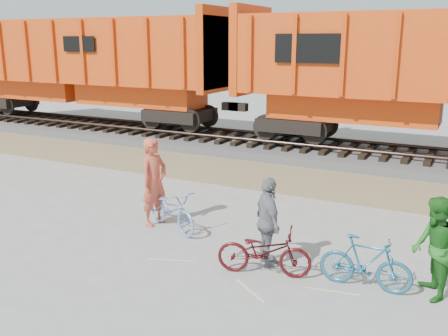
{
  "coord_description": "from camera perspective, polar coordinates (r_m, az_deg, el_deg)",
  "views": [
    {
      "loc": [
        3.8,
        -8.0,
        4.0
      ],
      "look_at": [
        -1.06,
        1.5,
        1.25
      ],
      "focal_mm": 40.0,
      "sensor_mm": 36.0,
      "label": 1
    }
  ],
  "objects": [
    {
      "name": "track",
      "position": [
        17.77,
        14.24,
        2.55
      ],
      "size": [
        120.0,
        2.6,
        0.24
      ],
      "color": "black",
      "rests_on": "ballast_bed"
    },
    {
      "name": "person_man",
      "position": [
        8.57,
        22.94,
        -8.49
      ],
      "size": [
        0.88,
        0.98,
        1.66
      ],
      "primitive_type": "imported",
      "rotation": [
        0.0,
        0.0,
        -1.19
      ],
      "color": "#1F651C",
      "rests_on": "ground"
    },
    {
      "name": "gravel_strip",
      "position": [
        14.58,
        10.96,
        -1.71
      ],
      "size": [
        120.0,
        3.0,
        0.02
      ],
      "primitive_type": "cube",
      "color": "#857552",
      "rests_on": "ground"
    },
    {
      "name": "ballast_bed",
      "position": [
        17.84,
        14.17,
        1.54
      ],
      "size": [
        120.0,
        4.0,
        0.3
      ],
      "primitive_type": "cube",
      "color": "slate",
      "rests_on": "ground"
    },
    {
      "name": "bicycle_maroon",
      "position": [
        8.82,
        4.6,
        -9.48
      ],
      "size": [
        1.74,
        0.96,
        0.87
      ],
      "primitive_type": "imported",
      "rotation": [
        0.0,
        0.0,
        1.82
      ],
      "color": "#460D10",
      "rests_on": "ground"
    },
    {
      "name": "hopper_car_left",
      "position": [
        23.2,
        -16.0,
        11.45
      ],
      "size": [
        14.0,
        3.13,
        4.65
      ],
      "color": "black",
      "rests_on": "track"
    },
    {
      "name": "ground",
      "position": [
        9.72,
        1.57,
        -9.87
      ],
      "size": [
        120.0,
        120.0,
        0.0
      ],
      "primitive_type": "plane",
      "color": "#9E9E99",
      "rests_on": "ground"
    },
    {
      "name": "person_solo",
      "position": [
        11.05,
        -7.99,
        -1.59
      ],
      "size": [
        0.57,
        0.77,
        1.95
      ],
      "primitive_type": "imported",
      "rotation": [
        0.0,
        0.0,
        1.42
      ],
      "color": "#CA4D35",
      "rests_on": "ground"
    },
    {
      "name": "bicycle_teal",
      "position": [
        8.64,
        15.87,
        -10.4
      ],
      "size": [
        1.52,
        0.46,
        0.91
      ],
      "primitive_type": "imported",
      "rotation": [
        0.0,
        0.0,
        1.59
      ],
      "color": "#21607E",
      "rests_on": "ground"
    },
    {
      "name": "bicycle_blue",
      "position": [
        10.86,
        -6.02,
        -4.73
      ],
      "size": [
        1.8,
        1.26,
        0.9
      ],
      "primitive_type": "imported",
      "rotation": [
        0.0,
        0.0,
        1.14
      ],
      "color": "#7A9BD8",
      "rests_on": "ground"
    },
    {
      "name": "person_woman",
      "position": [
        9.05,
        5.05,
        -6.17
      ],
      "size": [
        0.95,
        0.99,
        1.65
      ],
      "primitive_type": "imported",
      "rotation": [
        0.0,
        0.0,
        2.31
      ],
      "color": "gray",
      "rests_on": "ground"
    }
  ]
}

